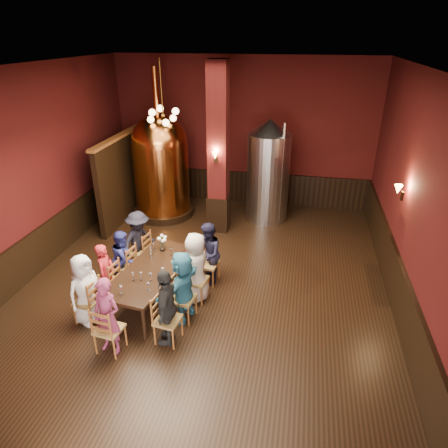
% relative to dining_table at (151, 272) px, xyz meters
% --- Properties ---
extents(room, '(10.00, 10.02, 4.50)m').
position_rel_dining_table_xyz_m(room, '(0.93, 0.76, 1.56)').
color(room, black).
rests_on(room, ground).
extents(wainscot_right, '(0.08, 9.90, 1.00)m').
position_rel_dining_table_xyz_m(wainscot_right, '(4.89, 0.76, -0.19)').
color(wainscot_right, black).
rests_on(wainscot_right, ground).
extents(wainscot_back, '(7.90, 0.08, 1.00)m').
position_rel_dining_table_xyz_m(wainscot_back, '(0.93, 5.72, -0.19)').
color(wainscot_back, black).
rests_on(wainscot_back, ground).
extents(wainscot_left, '(0.08, 9.90, 1.00)m').
position_rel_dining_table_xyz_m(wainscot_left, '(-3.03, 0.76, -0.19)').
color(wainscot_left, black).
rests_on(wainscot_left, ground).
extents(column, '(0.58, 0.58, 4.50)m').
position_rel_dining_table_xyz_m(column, '(0.63, 3.56, 1.56)').
color(column, '#4A0F10').
rests_on(column, ground).
extents(partition, '(0.22, 3.50, 2.40)m').
position_rel_dining_table_xyz_m(partition, '(-2.27, 3.96, 0.51)').
color(partition, black).
rests_on(partition, ground).
extents(pendant_cluster, '(0.90, 0.90, 1.70)m').
position_rel_dining_table_xyz_m(pendant_cluster, '(-0.87, 3.66, 2.41)').
color(pendant_cluster, '#A57226').
rests_on(pendant_cluster, room).
extents(sconce_wall, '(0.20, 0.20, 0.36)m').
position_rel_dining_table_xyz_m(sconce_wall, '(4.83, 1.56, 1.51)').
color(sconce_wall, black).
rests_on(sconce_wall, room).
extents(sconce_column, '(0.20, 0.20, 0.36)m').
position_rel_dining_table_xyz_m(sconce_column, '(0.63, 3.26, 1.51)').
color(sconce_column, black).
rests_on(sconce_column, column).
extents(dining_table, '(1.31, 2.51, 0.75)m').
position_rel_dining_table_xyz_m(dining_table, '(0.00, 0.00, 0.00)').
color(dining_table, black).
rests_on(dining_table, ground).
extents(chair_0, '(0.52, 0.52, 0.92)m').
position_rel_dining_table_xyz_m(chair_0, '(-0.97, -0.88, -0.23)').
color(chair_0, '#945325').
rests_on(chair_0, ground).
extents(person_0, '(0.71, 0.83, 1.44)m').
position_rel_dining_table_xyz_m(person_0, '(-0.97, -0.88, 0.03)').
color(person_0, white).
rests_on(person_0, ground).
extents(chair_1, '(0.52, 0.52, 0.92)m').
position_rel_dining_table_xyz_m(chair_1, '(-0.89, -0.22, -0.23)').
color(chair_1, '#945325').
rests_on(chair_1, ground).
extents(person_1, '(0.35, 0.50, 1.32)m').
position_rel_dining_table_xyz_m(person_1, '(-0.89, -0.22, -0.03)').
color(person_1, '#A61C25').
rests_on(person_1, ground).
extents(chair_2, '(0.52, 0.52, 0.92)m').
position_rel_dining_table_xyz_m(chair_2, '(-0.80, 0.44, -0.23)').
color(chair_2, '#945325').
rests_on(chair_2, ground).
extents(person_2, '(0.43, 0.68, 1.30)m').
position_rel_dining_table_xyz_m(person_2, '(-0.80, 0.44, -0.04)').
color(person_2, navy).
rests_on(person_2, ground).
extents(chair_3, '(0.52, 0.52, 0.92)m').
position_rel_dining_table_xyz_m(chair_3, '(-0.71, 1.10, -0.23)').
color(chair_3, '#945325').
rests_on(chair_3, ground).
extents(person_3, '(0.87, 1.08, 1.46)m').
position_rel_dining_table_xyz_m(person_3, '(-0.71, 1.10, 0.04)').
color(person_3, black).
rests_on(person_3, ground).
extents(chair_4, '(0.52, 0.52, 0.92)m').
position_rel_dining_table_xyz_m(chair_4, '(0.71, -1.10, -0.23)').
color(chair_4, '#945325').
rests_on(chair_4, ground).
extents(person_4, '(0.44, 0.91, 1.50)m').
position_rel_dining_table_xyz_m(person_4, '(0.71, -1.10, 0.06)').
color(person_4, black).
rests_on(person_4, ground).
extents(chair_5, '(0.52, 0.52, 0.92)m').
position_rel_dining_table_xyz_m(chair_5, '(0.80, -0.44, -0.23)').
color(chair_5, '#945325').
rests_on(chair_5, ground).
extents(person_5, '(0.77, 1.42, 1.47)m').
position_rel_dining_table_xyz_m(person_5, '(0.80, -0.44, 0.04)').
color(person_5, teal).
rests_on(person_5, ground).
extents(chair_6, '(0.52, 0.52, 0.92)m').
position_rel_dining_table_xyz_m(chair_6, '(0.89, 0.22, -0.23)').
color(chair_6, '#945325').
rests_on(chair_6, ground).
extents(person_6, '(0.72, 0.87, 1.52)m').
position_rel_dining_table_xyz_m(person_6, '(0.89, 0.22, 0.07)').
color(person_6, beige).
rests_on(person_6, ground).
extents(chair_7, '(0.52, 0.52, 0.92)m').
position_rel_dining_table_xyz_m(chair_7, '(0.97, 0.88, -0.23)').
color(chair_7, '#945325').
rests_on(chair_7, ground).
extents(person_7, '(0.49, 0.75, 1.43)m').
position_rel_dining_table_xyz_m(person_7, '(0.97, 0.88, 0.03)').
color(person_7, '#191831').
rests_on(person_7, ground).
extents(chair_8, '(0.52, 0.52, 0.92)m').
position_rel_dining_table_xyz_m(chair_8, '(-0.20, -1.54, -0.23)').
color(chair_8, '#945325').
rests_on(chair_8, ground).
extents(person_8, '(0.59, 0.45, 1.45)m').
position_rel_dining_table_xyz_m(person_8, '(-0.20, -1.54, 0.04)').
color(person_8, '#872D50').
rests_on(person_8, ground).
extents(copper_kettle, '(2.08, 2.08, 4.27)m').
position_rel_dining_table_xyz_m(copper_kettle, '(-1.23, 4.21, 0.87)').
color(copper_kettle, black).
rests_on(copper_kettle, ground).
extents(steel_vessel, '(1.46, 1.46, 2.95)m').
position_rel_dining_table_xyz_m(steel_vessel, '(1.88, 4.53, 0.79)').
color(steel_vessel, '#B2B2B7').
rests_on(steel_vessel, ground).
extents(rose_vase, '(0.22, 0.22, 0.37)m').
position_rel_dining_table_xyz_m(rose_vase, '(-0.03, 0.77, 0.31)').
color(rose_vase, white).
rests_on(rose_vase, dining_table).
extents(wine_glass_0, '(0.07, 0.07, 0.17)m').
position_rel_dining_table_xyz_m(wine_glass_0, '(0.23, 0.59, 0.15)').
color(wine_glass_0, white).
rests_on(wine_glass_0, dining_table).
extents(wine_glass_1, '(0.07, 0.07, 0.17)m').
position_rel_dining_table_xyz_m(wine_glass_1, '(-0.23, -0.91, 0.15)').
color(wine_glass_1, white).
rests_on(wine_glass_1, dining_table).
extents(wine_glass_2, '(0.07, 0.07, 0.17)m').
position_rel_dining_table_xyz_m(wine_glass_2, '(-0.15, 0.44, 0.15)').
color(wine_glass_2, white).
rests_on(wine_glass_2, dining_table).
extents(wine_glass_3, '(0.07, 0.07, 0.17)m').
position_rel_dining_table_xyz_m(wine_glass_3, '(-0.23, 0.57, 0.15)').
color(wine_glass_3, white).
rests_on(wine_glass_3, dining_table).
extents(wine_glass_4, '(0.07, 0.07, 0.17)m').
position_rel_dining_table_xyz_m(wine_glass_4, '(0.23, -0.71, 0.15)').
color(wine_glass_4, white).
rests_on(wine_glass_4, dining_table).
extents(wine_glass_5, '(0.07, 0.07, 0.17)m').
position_rel_dining_table_xyz_m(wine_glass_5, '(-0.22, 0.77, 0.15)').
color(wine_glass_5, white).
rests_on(wine_glass_5, dining_table).
extents(wine_glass_6, '(0.07, 0.07, 0.17)m').
position_rel_dining_table_xyz_m(wine_glass_6, '(0.15, -0.40, 0.15)').
color(wine_glass_6, white).
rests_on(wine_glass_6, dining_table).
extents(wine_glass_7, '(0.07, 0.07, 0.17)m').
position_rel_dining_table_xyz_m(wine_glass_7, '(-0.04, -0.42, 0.15)').
color(wine_glass_7, white).
rests_on(wine_glass_7, dining_table).
extents(wine_glass_8, '(0.07, 0.07, 0.17)m').
position_rel_dining_table_xyz_m(wine_glass_8, '(-0.18, -0.45, 0.15)').
color(wine_glass_8, white).
rests_on(wine_glass_8, dining_table).
extents(wine_glass_9, '(0.07, 0.07, 0.17)m').
position_rel_dining_table_xyz_m(wine_glass_9, '(0.31, -0.17, 0.15)').
color(wine_glass_9, white).
rests_on(wine_glass_9, dining_table).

